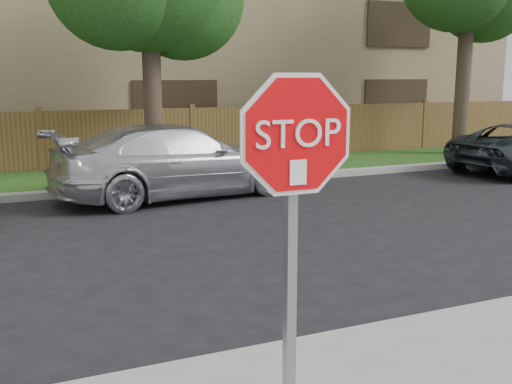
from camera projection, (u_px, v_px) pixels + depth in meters
name	position (u px, v px, depth m)	size (l,w,h in m)	color
ground	(146.00, 377.00, 5.02)	(90.00, 90.00, 0.00)	black
far_curb	(55.00, 194.00, 12.35)	(70.00, 0.30, 0.15)	gray
grass_strip	(48.00, 182.00, 13.84)	(70.00, 3.00, 0.12)	#1E4714
fence	(41.00, 143.00, 15.14)	(70.00, 0.12, 1.60)	brown
apartment_building	(23.00, 43.00, 19.66)	(35.20, 9.20, 7.20)	#8D7A57
stop_sign	(295.00, 188.00, 3.58)	(1.01, 0.13, 2.55)	gray
sedan_right	(178.00, 161.00, 12.36)	(2.11, 5.19, 1.51)	silver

